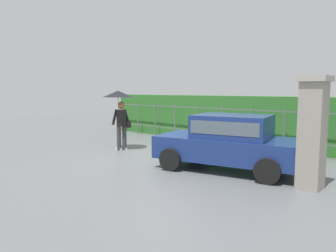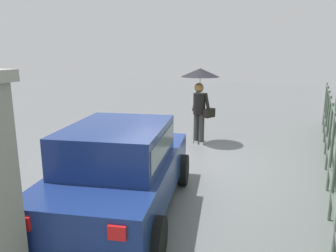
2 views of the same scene
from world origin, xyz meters
name	(u,v)px [view 2 (image 2 of 2)]	position (x,y,z in m)	size (l,w,h in m)	color
ground_plane	(168,165)	(0.00, 0.00, 0.00)	(40.00, 40.00, 0.00)	slate
car	(120,165)	(2.37, 0.22, 0.80)	(3.99, 2.55, 1.48)	navy
pedestrian	(200,86)	(-2.05, 0.06, 1.62)	(1.07, 1.07, 2.11)	#333333
fence_section	(331,141)	(-0.52, 3.34, 0.83)	(11.03, 0.05, 1.50)	#59605B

